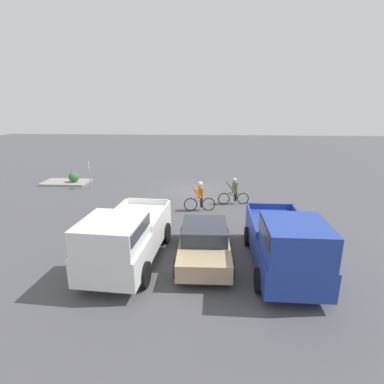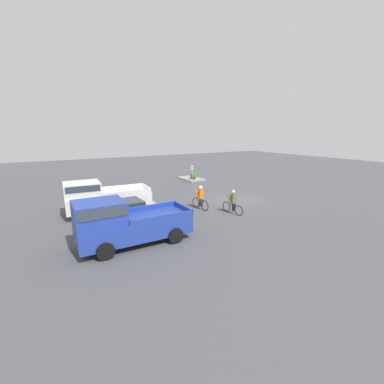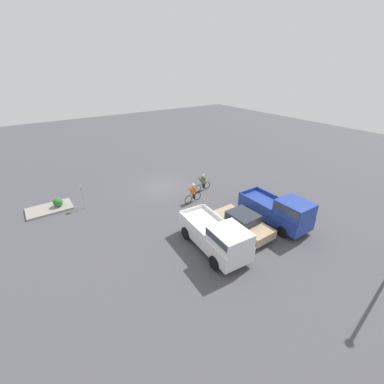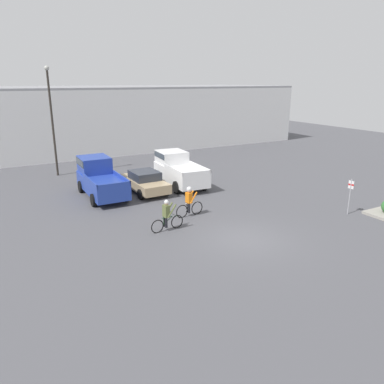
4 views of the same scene
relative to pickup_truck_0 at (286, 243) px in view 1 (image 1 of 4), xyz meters
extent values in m
plane|color=#4C4C51|center=(3.93, -10.44, -1.19)|extent=(80.00, 80.00, 0.00)
cube|color=#233D9E|center=(0.00, -0.56, -0.37)|extent=(2.07, 5.39, 0.94)
cube|color=#233D9E|center=(0.01, 1.06, 0.62)|extent=(1.88, 2.16, 1.05)
cube|color=#333D47|center=(0.01, 1.06, 0.86)|extent=(1.94, 1.99, 0.46)
cube|color=#233D9E|center=(-0.99, -1.62, 0.22)|extent=(0.11, 3.22, 0.25)
cube|color=#233D9E|center=(0.96, -1.64, 0.22)|extent=(0.11, 3.22, 0.25)
cube|color=#233D9E|center=(-0.03, -3.20, 0.22)|extent=(2.03, 0.10, 0.25)
cylinder|color=black|center=(-1.01, 1.12, -0.80)|extent=(0.23, 0.78, 0.78)
cylinder|color=black|center=(1.02, 1.10, -0.80)|extent=(0.23, 0.78, 0.78)
cylinder|color=black|center=(-1.03, -2.21, -0.80)|extent=(0.23, 0.78, 0.78)
cylinder|color=black|center=(1.00, -2.23, -0.80)|extent=(0.23, 0.78, 0.78)
cube|color=tan|center=(2.80, -0.89, -0.60)|extent=(1.92, 4.40, 0.61)
cube|color=#2D333D|center=(2.80, -0.89, -0.02)|extent=(1.69, 2.00, 0.54)
cylinder|color=black|center=(1.85, 0.49, -0.85)|extent=(0.19, 0.68, 0.67)
cylinder|color=black|center=(3.69, 0.53, -0.85)|extent=(0.19, 0.68, 0.67)
cylinder|color=black|center=(1.90, -2.30, -0.85)|extent=(0.19, 0.68, 0.67)
cylinder|color=black|center=(3.74, -2.27, -0.85)|extent=(0.19, 0.68, 0.67)
cube|color=white|center=(5.60, -0.66, -0.31)|extent=(2.41, 5.47, 0.98)
cube|color=white|center=(5.70, 0.94, 0.61)|extent=(2.04, 2.26, 0.87)
cube|color=#333D47|center=(5.70, 0.94, 0.80)|extent=(2.09, 2.09, 0.38)
cube|color=white|center=(4.53, -1.67, 0.30)|extent=(0.29, 3.21, 0.25)
cube|color=white|center=(6.52, -1.80, 0.30)|extent=(0.29, 3.21, 0.25)
cube|color=white|center=(5.42, -3.29, 0.30)|extent=(2.07, 0.21, 0.25)
cylinder|color=black|center=(4.67, 1.06, -0.76)|extent=(0.27, 0.86, 0.85)
cylinder|color=black|center=(6.73, 0.92, -0.76)|extent=(0.27, 0.86, 0.85)
cylinder|color=black|center=(4.46, -2.25, -0.76)|extent=(0.27, 0.86, 0.85)
cylinder|color=black|center=(6.52, -2.39, -0.76)|extent=(0.27, 0.86, 0.85)
torus|color=black|center=(3.70, -6.33, -0.84)|extent=(0.75, 0.13, 0.75)
torus|color=black|center=(2.69, -6.43, -0.84)|extent=(0.75, 0.13, 0.75)
cylinder|color=silver|center=(3.19, -6.38, -0.65)|extent=(0.53, 0.09, 0.40)
cylinder|color=silver|center=(3.19, -6.38, -0.44)|extent=(0.56, 0.09, 0.04)
cylinder|color=silver|center=(3.02, -6.40, -0.65)|extent=(0.04, 0.04, 0.37)
cylinder|color=silver|center=(3.57, -6.34, -0.41)|extent=(0.07, 0.46, 0.02)
cylinder|color=black|center=(3.08, -6.30, -0.70)|extent=(0.13, 0.13, 0.56)
cylinder|color=black|center=(3.10, -6.48, -0.70)|extent=(0.13, 0.13, 0.56)
cube|color=orange|center=(3.14, -6.39, -0.13)|extent=(0.28, 0.38, 0.58)
cylinder|color=orange|center=(3.33, -6.20, -0.13)|extent=(0.51, 0.14, 0.63)
cylinder|color=orange|center=(3.36, -6.54, -0.13)|extent=(0.51, 0.14, 0.63)
sphere|color=tan|center=(3.17, -6.38, 0.29)|extent=(0.26, 0.26, 0.26)
sphere|color=silver|center=(3.17, -6.38, 0.35)|extent=(0.29, 0.29, 0.29)
torus|color=black|center=(1.79, -7.61, -0.86)|extent=(0.70, 0.12, 0.70)
torus|color=black|center=(0.65, -7.73, -0.86)|extent=(0.70, 0.12, 0.70)
cylinder|color=#2D5133|center=(1.22, -7.67, -0.69)|extent=(0.59, 0.10, 0.37)
cylinder|color=#2D5133|center=(1.22, -7.67, -0.49)|extent=(0.63, 0.10, 0.04)
cylinder|color=#2D5133|center=(1.02, -7.69, -0.69)|extent=(0.04, 0.04, 0.34)
cylinder|color=#2D5133|center=(1.65, -7.63, -0.47)|extent=(0.07, 0.46, 0.02)
cylinder|color=black|center=(1.10, -7.59, -0.73)|extent=(0.13, 0.13, 0.52)
cylinder|color=black|center=(1.11, -7.77, -0.73)|extent=(0.13, 0.13, 0.52)
cube|color=#5B6638|center=(1.16, -7.68, -0.16)|extent=(0.28, 0.38, 0.62)
cylinder|color=#5B6638|center=(1.37, -7.48, -0.16)|extent=(0.57, 0.15, 0.67)
cylinder|color=#5B6638|center=(1.41, -7.82, -0.16)|extent=(0.57, 0.15, 0.67)
sphere|color=tan|center=(1.19, -7.67, 0.25)|extent=(0.21, 0.21, 0.21)
sphere|color=silver|center=(1.19, -7.67, 0.30)|extent=(0.23, 0.23, 0.23)
cylinder|color=#9E9EA3|center=(11.08, -10.46, -0.17)|extent=(0.06, 0.06, 2.03)
cube|color=white|center=(11.08, -10.46, 0.52)|extent=(0.09, 0.30, 0.45)
cube|color=red|center=(11.08, -10.46, 0.52)|extent=(0.09, 0.30, 0.10)
cube|color=gray|center=(13.53, -11.79, -1.11)|extent=(3.37, 2.01, 0.15)
sphere|color=#337033|center=(12.84, -11.68, -0.67)|extent=(0.74, 0.74, 0.74)
camera|label=1|loc=(2.59, 9.51, 4.53)|focal=28.00mm
camera|label=2|loc=(-11.49, 3.13, 4.15)|focal=24.00mm
camera|label=3|loc=(14.10, 9.45, 9.39)|focal=24.00mm
camera|label=4|loc=(-6.17, -23.49, 6.03)|focal=35.00mm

